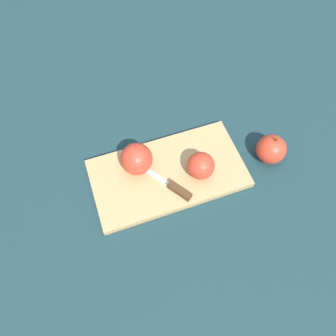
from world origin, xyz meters
TOP-DOWN VIEW (x-y plane):
  - ground_plane at (0.00, 0.00)m, footprint 4.00×4.00m
  - cutting_board at (0.00, 0.00)m, footprint 0.41×0.23m
  - apple_half_left at (-0.08, 0.03)m, footprint 0.07×0.07m
  - apple_half_right at (0.07, -0.04)m, footprint 0.08×0.08m
  - knife at (0.00, 0.05)m, footprint 0.10×0.15m
  - apple_whole at (-0.27, 0.05)m, footprint 0.08×0.08m

SIDE VIEW (x-z plane):
  - ground_plane at x=0.00m, z-range 0.00..0.00m
  - cutting_board at x=0.00m, z-range 0.00..0.02m
  - knife at x=0.00m, z-range 0.02..0.04m
  - apple_whole at x=-0.27m, z-range -0.01..0.08m
  - apple_half_left at x=-0.08m, z-range 0.02..0.09m
  - apple_half_right at x=0.07m, z-range 0.02..0.10m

